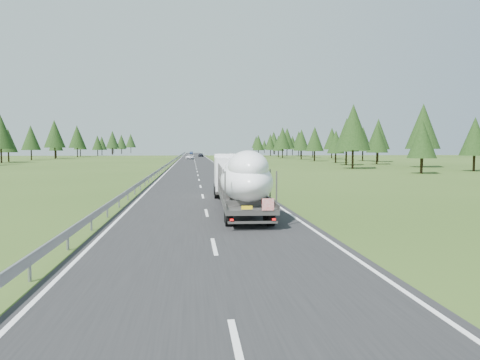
{
  "coord_description": "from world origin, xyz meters",
  "views": [
    {
      "loc": [
        -0.81,
        -17.25,
        3.71
      ],
      "look_at": [
        2.03,
        10.24,
        1.78
      ],
      "focal_mm": 35.0,
      "sensor_mm": 36.0,
      "label": 1
    }
  ],
  "objects": [
    {
      "name": "road_surface",
      "position": [
        0.0,
        100.0,
        0.01
      ],
      "size": [
        10.0,
        400.0,
        0.02
      ],
      "primitive_type": "cube",
      "color": "black",
      "rests_on": "ground"
    },
    {
      "name": "tree_line_right",
      "position": [
        40.27,
        111.27,
        6.81
      ],
      "size": [
        27.17,
        332.48,
        12.49
      ],
      "color": "black",
      "rests_on": "ground"
    },
    {
      "name": "marker_posts",
      "position": [
        6.5,
        155.0,
        0.54
      ],
      "size": [
        0.13,
        350.08,
        1.0
      ],
      "color": "silver",
      "rests_on": "ground"
    },
    {
      "name": "distant_car_dark",
      "position": [
        2.75,
        165.32,
        0.76
      ],
      "size": [
        2.07,
        4.57,
        1.52
      ],
      "primitive_type": "imported",
      "rotation": [
        0.0,
        0.0,
        0.06
      ],
      "color": "black",
      "rests_on": "ground"
    },
    {
      "name": "highway_sign",
      "position": [
        7.2,
        80.0,
        1.81
      ],
      "size": [
        0.08,
        0.9,
        2.6
      ],
      "color": "slate",
      "rests_on": "ground"
    },
    {
      "name": "ground",
      "position": [
        0.0,
        0.0,
        0.0
      ],
      "size": [
        400.0,
        400.0,
        0.0
      ],
      "primitive_type": "plane",
      "color": "#2C4316",
      "rests_on": "ground"
    },
    {
      "name": "guardrail",
      "position": [
        -5.3,
        99.94,
        0.6
      ],
      "size": [
        0.1,
        400.0,
        0.76
      ],
      "color": "slate",
      "rests_on": "ground"
    },
    {
      "name": "tree_line_left",
      "position": [
        -43.45,
        127.15,
        7.15
      ],
      "size": [
        15.27,
        332.8,
        12.63
      ],
      "color": "black",
      "rests_on": "ground"
    },
    {
      "name": "distant_car_blue",
      "position": [
        -1.01,
        233.98,
        0.75
      ],
      "size": [
        1.74,
        4.59,
        1.49
      ],
      "primitive_type": "imported",
      "rotation": [
        0.0,
        0.0,
        -0.04
      ],
      "color": "#16223D",
      "rests_on": "ground"
    },
    {
      "name": "distant_van",
      "position": [
        -1.37,
        130.71,
        0.7
      ],
      "size": [
        2.71,
        5.18,
        1.39
      ],
      "primitive_type": "imported",
      "rotation": [
        0.0,
        0.0,
        -0.08
      ],
      "color": "white",
      "rests_on": "ground"
    },
    {
      "name": "boat_truck",
      "position": [
        2.03,
        10.82,
        1.88
      ],
      "size": [
        2.79,
        17.26,
        3.57
      ],
      "color": "white",
      "rests_on": "ground"
    }
  ]
}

